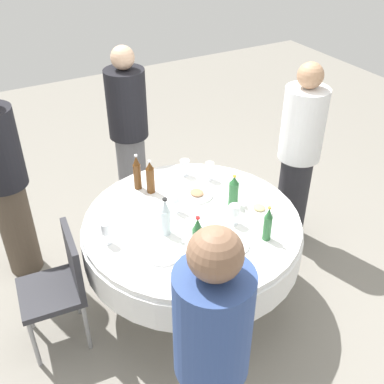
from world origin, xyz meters
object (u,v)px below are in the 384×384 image
at_px(bottle_brown_rear, 137,173).
at_px(chair_west, 61,281).
at_px(wine_glass_rear, 176,199).
at_px(plate_outer, 233,244).
at_px(bottle_brown_east, 150,178).
at_px(wine_glass_front, 106,230).
at_px(dining_table, 192,236).
at_px(wine_glass_west, 234,210).
at_px(bottle_green_far, 268,224).
at_px(bottle_clear_right, 166,217).
at_px(plate_inner, 163,253).
at_px(bottle_green_near, 198,237).
at_px(plate_south, 259,209).
at_px(person_near, 4,181).
at_px(wine_glass_far, 185,165).
at_px(bottle_green_west, 234,191).
at_px(person_right, 299,155).
at_px(plate_north, 197,194).
at_px(wine_glass_north, 209,168).
at_px(person_east, 211,364).
at_px(person_rear, 129,133).

xyz_separation_m(bottle_brown_rear, chair_west, (0.45, -0.76, -0.36)).
bearing_deg(wine_glass_rear, plate_outer, 16.37).
distance_m(bottle_brown_east, wine_glass_front, 0.64).
xyz_separation_m(dining_table, wine_glass_west, (0.18, 0.23, 0.26)).
bearing_deg(bottle_green_far, chair_west, -111.79).
height_order(bottle_clear_right, plate_inner, bottle_clear_right).
relative_size(bottle_green_near, wine_glass_front, 1.75).
height_order(dining_table, plate_inner, plate_inner).
xyz_separation_m(bottle_brown_east, chair_west, (0.36, -0.82, -0.35)).
bearing_deg(plate_south, person_near, -125.53).
bearing_deg(dining_table, bottle_brown_east, -166.71).
relative_size(bottle_brown_rear, wine_glass_far, 2.11).
bearing_deg(bottle_brown_east, bottle_clear_right, -13.35).
height_order(wine_glass_front, plate_outer, wine_glass_front).
bearing_deg(person_near, bottle_green_west, -81.85).
distance_m(bottle_brown_east, person_near, 1.07).
bearing_deg(person_right, plate_north, -102.13).
relative_size(bottle_green_west, plate_outer, 1.17).
bearing_deg(wine_glass_north, bottle_brown_east, -97.77).
bearing_deg(plate_south, wine_glass_north, -169.06).
xyz_separation_m(dining_table, person_east, (1.12, -0.52, 0.27)).
height_order(plate_inner, person_right, person_right).
relative_size(bottle_green_far, plate_inner, 1.10).
bearing_deg(dining_table, bottle_green_far, 38.10).
height_order(plate_inner, person_near, person_near).
distance_m(dining_table, person_near, 1.44).
xyz_separation_m(bottle_green_far, chair_west, (-0.50, -1.25, -0.34)).
xyz_separation_m(bottle_green_west, plate_outer, (0.38, -0.25, -0.10)).
bearing_deg(bottle_clear_right, wine_glass_north, 126.18).
xyz_separation_m(bottle_green_west, person_rear, (-1.22, -0.29, -0.02)).
distance_m(plate_north, plate_south, 0.48).
bearing_deg(bottle_green_near, dining_table, 156.83).
distance_m(bottle_green_far, plate_outer, 0.26).
height_order(dining_table, plate_north, plate_north).
xyz_separation_m(wine_glass_rear, wine_glass_front, (0.09, -0.54, 0.00)).
relative_size(bottle_brown_east, plate_north, 1.13).
bearing_deg(wine_glass_rear, bottle_green_near, -10.19).
height_order(bottle_green_far, person_east, person_east).
distance_m(person_right, person_near, 2.28).
bearing_deg(plate_north, wine_glass_rear, -66.24).
height_order(wine_glass_far, plate_inner, wine_glass_far).
distance_m(plate_north, chair_west, 1.13).
height_order(wine_glass_far, plate_outer, wine_glass_far).
relative_size(bottle_brown_east, wine_glass_rear, 1.82).
relative_size(wine_glass_far, plate_south, 0.66).
distance_m(wine_glass_front, plate_north, 0.80).
height_order(bottle_green_near, person_right, person_right).
distance_m(dining_table, wine_glass_far, 0.62).
bearing_deg(person_right, bottle_clear_right, -89.88).
height_order(wine_glass_far, wine_glass_front, wine_glass_front).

